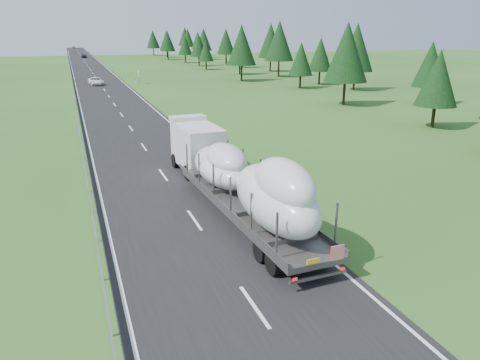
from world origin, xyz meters
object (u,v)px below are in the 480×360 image
object	(u,v)px
highway_sign	(138,74)
boat_truck	(235,172)
distant_car_dark	(84,56)
distant_car_blue	(74,47)
distant_van	(96,81)

from	to	relation	value
highway_sign	boat_truck	xyz separation A→B (m)	(-4.60, -70.37, 0.52)
highway_sign	distant_car_dark	bearing A→B (deg)	93.72
highway_sign	distant_car_blue	size ratio (longest dim) A/B	0.61
distant_van	distant_car_blue	distance (m)	206.94
highway_sign	distant_van	distance (m)	8.17
highway_sign	distant_car_blue	xyz separation A→B (m)	(-8.05, 207.75, -1.10)
distant_car_dark	distant_car_blue	xyz separation A→B (m)	(-1.53, 107.49, -0.03)
boat_truck	distant_van	xyz separation A→B (m)	(-3.46, 71.17, -1.61)
highway_sign	boat_truck	bearing A→B (deg)	-93.74
distant_van	distant_car_dark	xyz separation A→B (m)	(1.54, 99.45, 0.02)
boat_truck	distant_van	size ratio (longest dim) A/B	3.96
distant_car_dark	distant_car_blue	world-z (taller)	distant_car_dark
boat_truck	distant_van	world-z (taller)	boat_truck
boat_truck	distant_car_dark	distance (m)	170.64
distant_van	distant_car_dark	size ratio (longest dim) A/B	1.20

